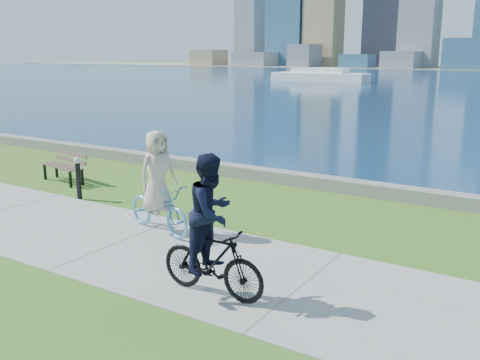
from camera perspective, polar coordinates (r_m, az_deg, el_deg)
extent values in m
plane|color=#315D18|center=(11.07, -12.66, -6.50)|extent=(320.00, 320.00, 0.00)
cube|color=gray|center=(11.07, -12.66, -6.46)|extent=(80.00, 3.50, 0.02)
cube|color=slate|center=(15.81, 3.28, 0.48)|extent=(90.00, 0.50, 0.35)
cube|color=#8C7A56|center=(159.61, -3.31, 12.89)|extent=(7.83, 8.28, 4.49)
cube|color=slate|center=(151.30, 1.69, 12.75)|extent=(10.29, 9.22, 3.81)
cube|color=slate|center=(143.25, 6.91, 13.01)|extent=(6.14, 8.24, 5.77)
cube|color=navy|center=(137.66, 12.39, 12.29)|extent=(7.42, 6.30, 3.34)
cube|color=slate|center=(133.95, 16.81, 12.16)|extent=(7.84, 8.16, 4.04)
cube|color=navy|center=(128.67, 23.59, 12.21)|extent=(11.76, 6.20, 6.78)
cube|color=navy|center=(154.83, 5.08, 17.00)|extent=(10.64, 6.27, 26.89)
cube|color=white|center=(72.75, 8.50, 10.80)|extent=(12.81, 3.66, 1.10)
cube|color=white|center=(72.72, 8.52, 11.49)|extent=(7.32, 2.75, 0.64)
cube|color=black|center=(17.04, -20.09, 0.82)|extent=(0.07, 0.07, 0.47)
cube|color=black|center=(15.78, -17.64, 0.05)|extent=(0.07, 0.07, 0.47)
cube|color=black|center=(17.20, -18.99, 1.03)|extent=(0.07, 0.07, 0.47)
cube|color=black|center=(15.96, -16.47, 0.28)|extent=(0.07, 0.07, 0.47)
cube|color=#503B32|center=(16.35, -18.98, 1.33)|extent=(1.66, 0.40, 0.04)
cube|color=#503B32|center=(16.43, -18.47, 1.42)|extent=(1.66, 0.40, 0.04)
cube|color=#503B32|center=(16.51, -17.97, 1.51)|extent=(1.66, 0.40, 0.04)
cube|color=#503B32|center=(16.54, -17.62, 2.04)|extent=(1.65, 0.37, 0.12)
cube|color=#503B32|center=(16.52, -17.57, 2.66)|extent=(1.65, 0.37, 0.12)
cylinder|color=black|center=(14.39, -16.84, -0.07)|extent=(0.13, 0.13, 1.00)
sphere|color=beige|center=(14.28, -16.99, 2.02)|extent=(0.18, 0.18, 0.18)
imported|color=#509EC4|center=(11.36, -8.65, -2.95)|extent=(1.16, 2.09, 1.04)
imported|color=beige|center=(11.17, -8.79, 0.87)|extent=(0.75, 0.96, 1.73)
imported|color=black|center=(8.35, -3.01, -8.65)|extent=(0.56, 1.85, 1.11)
imported|color=black|center=(8.09, -3.08, -3.50)|extent=(0.69, 0.88, 1.82)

